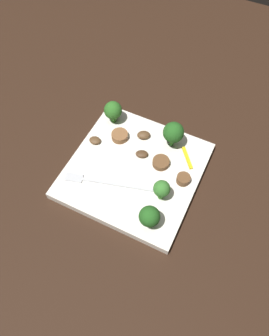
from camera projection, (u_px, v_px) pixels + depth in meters
ground_plane at (135, 173)px, 0.66m from camera, size 1.40×1.40×0.00m
plate at (135, 170)px, 0.65m from camera, size 0.25×0.25×0.02m
fork at (103, 182)px, 0.63m from camera, size 0.18×0.06×0.00m
broccoli_floret_0 at (149, 217)px, 0.55m from camera, size 0.04×0.04×0.05m
broccoli_floret_1 at (113, 111)px, 0.68m from camera, size 0.04×0.04×0.05m
broccoli_floret_2 at (173, 133)px, 0.64m from camera, size 0.04×0.04×0.06m
broccoli_floret_3 at (162, 189)px, 0.58m from camera, size 0.03×0.03×0.05m
sausage_slice_0 at (161, 163)px, 0.64m from camera, size 0.04×0.04×0.01m
sausage_slice_1 at (183, 179)px, 0.62m from camera, size 0.04×0.04×0.02m
sausage_slice_2 at (120, 136)px, 0.68m from camera, size 0.05×0.05×0.01m
mushroom_1 at (144, 135)px, 0.68m from camera, size 0.03×0.03×0.01m
mushroom_2 at (95, 140)px, 0.67m from camera, size 0.03×0.02×0.01m
mushroom_3 at (142, 154)px, 0.66m from camera, size 0.03×0.03×0.01m
pepper_strip_0 at (187, 158)px, 0.65m from camera, size 0.04×0.05×0.00m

